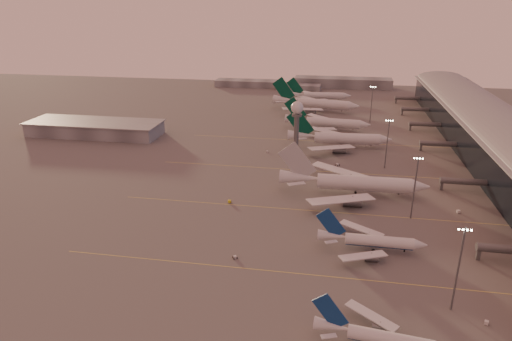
# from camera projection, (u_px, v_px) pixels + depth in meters

# --- Properties ---
(ground) EXTENTS (700.00, 700.00, 0.00)m
(ground) POSITION_uv_depth(u_px,v_px,m) (240.00, 287.00, 132.06)
(ground) COLOR #5D5A5A
(ground) RESTS_ON ground
(taxiway_markings) EXTENTS (180.00, 185.25, 0.02)m
(taxiway_markings) POSITION_uv_depth(u_px,v_px,m) (344.00, 212.00, 178.83)
(taxiway_markings) COLOR #DECB4E
(taxiway_markings) RESTS_ON ground
(hangar) EXTENTS (82.00, 27.00, 8.50)m
(hangar) POSITION_uv_depth(u_px,v_px,m) (95.00, 128.00, 278.99)
(hangar) COLOR slate
(hangar) RESTS_ON ground
(radar_tower) EXTENTS (6.40, 6.40, 31.10)m
(radar_tower) POSITION_uv_depth(u_px,v_px,m) (297.00, 118.00, 234.50)
(radar_tower) COLOR #57595E
(radar_tower) RESTS_ON ground
(mast_a) EXTENTS (3.60, 0.56, 25.00)m
(mast_a) POSITION_uv_depth(u_px,v_px,m) (459.00, 265.00, 117.85)
(mast_a) COLOR #57595E
(mast_a) RESTS_ON ground
(mast_b) EXTENTS (3.60, 0.56, 25.00)m
(mast_b) POSITION_uv_depth(u_px,v_px,m) (415.00, 185.00, 169.04)
(mast_b) COLOR #57595E
(mast_b) RESTS_ON ground
(mast_c) EXTENTS (3.60, 0.56, 25.00)m
(mast_c) POSITION_uv_depth(u_px,v_px,m) (387.00, 141.00, 220.55)
(mast_c) COLOR #57595E
(mast_c) RESTS_ON ground
(mast_d) EXTENTS (3.60, 0.56, 25.00)m
(mast_d) POSITION_uv_depth(u_px,v_px,m) (372.00, 102.00, 303.84)
(mast_d) COLOR #57595E
(mast_d) RESTS_ON ground
(distant_horizon) EXTENTS (165.00, 37.50, 9.00)m
(distant_horizon) POSITION_uv_depth(u_px,v_px,m) (313.00, 83.00, 430.01)
(distant_horizon) COLOR slate
(distant_horizon) RESTS_ON ground
(narrowbody_near) EXTENTS (32.61, 25.89, 12.77)m
(narrowbody_near) POSITION_uv_depth(u_px,v_px,m) (380.00, 339.00, 108.18)
(narrowbody_near) COLOR silver
(narrowbody_near) RESTS_ON ground
(narrowbody_mid) EXTENTS (36.36, 29.05, 14.21)m
(narrowbody_mid) POSITION_uv_depth(u_px,v_px,m) (371.00, 242.00, 150.70)
(narrowbody_mid) COLOR silver
(narrowbody_mid) RESTS_ON ground
(widebody_white) EXTENTS (63.52, 50.90, 22.35)m
(widebody_white) POSITION_uv_depth(u_px,v_px,m) (353.00, 186.00, 193.62)
(widebody_white) COLOR silver
(widebody_white) RESTS_ON ground
(greentail_a) EXTENTS (59.16, 47.71, 21.48)m
(greentail_a) POSITION_uv_depth(u_px,v_px,m) (340.00, 141.00, 256.20)
(greentail_a) COLOR silver
(greentail_a) RESTS_ON ground
(greentail_b) EXTENTS (55.17, 44.36, 20.05)m
(greentail_b) POSITION_uv_depth(u_px,v_px,m) (327.00, 124.00, 290.46)
(greentail_b) COLOR silver
(greentail_b) RESTS_ON ground
(greentail_c) EXTENTS (65.63, 52.57, 24.01)m
(greentail_c) POSITION_uv_depth(u_px,v_px,m) (316.00, 105.00, 338.83)
(greentail_c) COLOR silver
(greentail_c) RESTS_ON ground
(greentail_d) EXTENTS (52.89, 42.57, 19.21)m
(greentail_d) POSITION_uv_depth(u_px,v_px,m) (319.00, 97.00, 372.31)
(greentail_d) COLOR silver
(greentail_d) RESTS_ON ground
(gsv_catering_a) EXTENTS (5.23, 3.61, 3.94)m
(gsv_catering_a) POSITION_uv_depth(u_px,v_px,m) (488.00, 318.00, 116.25)
(gsv_catering_a) COLOR silver
(gsv_catering_a) RESTS_ON ground
(gsv_tug_mid) EXTENTS (3.15, 3.55, 0.87)m
(gsv_tug_mid) POSITION_uv_depth(u_px,v_px,m) (235.00, 257.00, 146.61)
(gsv_tug_mid) COLOR silver
(gsv_tug_mid) RESTS_ON ground
(gsv_truck_b) EXTENTS (5.16, 3.20, 1.96)m
(gsv_truck_b) POSITION_uv_depth(u_px,v_px,m) (395.00, 241.00, 155.37)
(gsv_truck_b) COLOR silver
(gsv_truck_b) RESTS_ON ground
(gsv_truck_c) EXTENTS (6.38, 4.05, 2.42)m
(gsv_truck_c) POSITION_uv_depth(u_px,v_px,m) (231.00, 200.00, 186.48)
(gsv_truck_c) COLOR gold
(gsv_truck_c) RESTS_ON ground
(gsv_catering_b) EXTENTS (6.11, 3.88, 4.64)m
(gsv_catering_b) POSITION_uv_depth(u_px,v_px,m) (460.00, 208.00, 177.15)
(gsv_catering_b) COLOR silver
(gsv_catering_b) RESTS_ON ground
(gsv_tug_far) EXTENTS (4.28, 4.27, 1.08)m
(gsv_tug_far) POSITION_uv_depth(u_px,v_px,m) (337.00, 165.00, 228.09)
(gsv_tug_far) COLOR silver
(gsv_tug_far) RESTS_ON ground
(gsv_truck_d) EXTENTS (2.33, 4.89, 1.90)m
(gsv_truck_d) POSITION_uv_depth(u_px,v_px,m) (267.00, 151.00, 248.25)
(gsv_truck_d) COLOR silver
(gsv_truck_d) RESTS_ON ground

